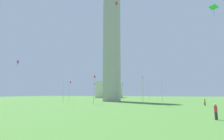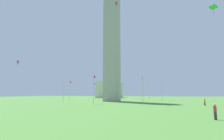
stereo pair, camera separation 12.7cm
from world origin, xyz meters
TOP-DOWN VIEW (x-y plane):
  - ground_plane at (0.00, 0.00)m, footprint 260.00×260.00m
  - obelisk_monument at (0.00, 0.00)m, footprint 5.41×5.41m
  - flagpole_n at (17.86, 0.00)m, footprint 1.12×0.14m
  - flagpole_ne at (12.65, 12.59)m, footprint 1.12×0.14m
  - flagpole_e at (0.06, 17.80)m, footprint 1.12×0.14m
  - flagpole_se at (-12.53, 12.59)m, footprint 1.12×0.14m
  - flagpole_s at (-17.74, 0.00)m, footprint 1.12×0.14m
  - flagpole_sw at (-12.53, -12.59)m, footprint 1.12×0.14m
  - flagpole_w at (0.06, -17.80)m, footprint 1.12×0.14m
  - flagpole_nw at (12.65, -12.59)m, footprint 1.12×0.14m
  - person_red_shirt at (-39.37, -22.99)m, footprint 0.32×0.32m
  - person_orange_shirt at (-15.57, -27.28)m, footprint 0.32×0.32m
  - kite_red_box at (-12.43, -5.08)m, footprint 0.93×1.00m
  - kite_green_diamond at (-26.58, -27.53)m, footprint 1.81×1.81m
  - kite_purple_box at (-23.88, 20.06)m, footprint 0.82×0.88m
  - distant_building at (55.21, 17.65)m, footprint 25.53×12.65m

SIDE VIEW (x-z plane):
  - ground_plane at x=0.00m, z-range 0.00..0.00m
  - person_orange_shirt at x=-15.57m, z-range -0.01..1.62m
  - person_red_shirt at x=-39.37m, z-range -0.01..1.70m
  - flagpole_n at x=17.86m, z-range 0.39..8.25m
  - flagpole_ne at x=12.65m, z-range 0.39..8.25m
  - flagpole_e at x=0.06m, z-range 0.39..8.25m
  - flagpole_se at x=-12.53m, z-range 0.39..8.25m
  - flagpole_s at x=-17.74m, z-range 0.39..8.25m
  - flagpole_sw at x=-12.53m, z-range 0.39..8.25m
  - flagpole_w at x=0.06m, z-range 0.39..8.25m
  - flagpole_nw at x=12.65m, z-range 0.39..8.25m
  - distant_building at x=55.21m, z-range 0.00..10.96m
  - kite_purple_box at x=-23.88m, z-range 10.59..12.26m
  - kite_green_diamond at x=-26.58m, z-range 17.76..19.77m
  - obelisk_monument at x=0.00m, z-range 0.00..49.15m
  - kite_red_box at x=-12.43m, z-range 30.05..32.08m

